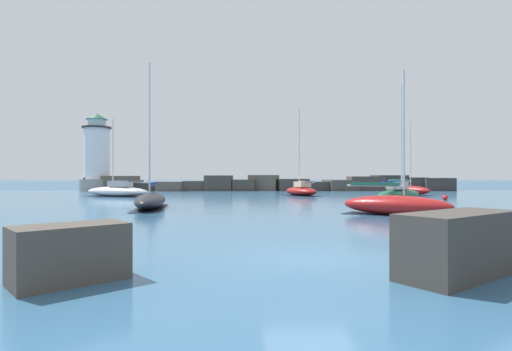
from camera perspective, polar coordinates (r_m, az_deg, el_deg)
The scene contains 12 objects.
ground_plane at distance 11.48m, azimuth 7.65°, elevation -11.59°, with size 600.00×600.00×0.00m, color #336084.
open_sea_beyond at distance 122.86m, azimuth -0.84°, elevation -1.15°, with size 400.00×116.00×0.01m.
breakwater_jetty at distance 63.28m, azimuth 3.62°, elevation -1.25°, with size 57.91×6.11×2.46m.
lighthouse at distance 66.73m, azimuth -21.80°, elevation 2.34°, with size 5.15×5.15×12.00m.
foreground_rocks at distance 11.25m, azimuth 24.39°, elevation -8.88°, with size 15.06×5.28×1.46m.
sailboat_moored_0 at distance 47.11m, azimuth 6.46°, elevation -2.12°, with size 4.52×6.17×10.26m.
sailboat_moored_1 at distance 37.77m, azimuth 19.73°, elevation -2.53°, with size 6.21×5.70×10.51m.
sailboat_moored_2 at distance 29.37m, azimuth -14.83°, elevation -3.42°, with size 2.95×8.32×10.19m.
sailboat_moored_3 at distance 52.08m, azimuth 20.80°, elevation -1.94°, with size 4.33×6.75×8.91m.
sailboat_moored_4 at distance 47.45m, azimuth -19.17°, elevation -2.07°, with size 8.55×5.62×8.74m.
sailboat_moored_5 at distance 24.70m, azimuth 19.30°, elevation -3.98°, with size 6.19×5.25×8.42m.
mooring_buoy_orange_near at distance 41.80m, azimuth 25.41°, elevation -2.87°, with size 0.51×0.51×0.71m.
Camera 1 is at (-1.83, -11.10, 2.29)m, focal length 28.00 mm.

